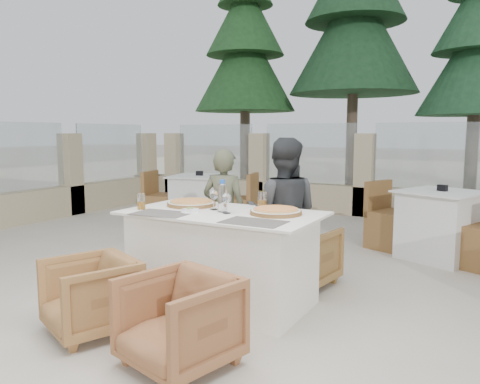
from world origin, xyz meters
The scene contains 26 objects.
ground centered at (0.00, 0.00, 0.00)m, with size 80.00×80.00×0.00m, color #BEB4A2.
sand_patch centered at (0.00, 14.00, 0.01)m, with size 30.00×16.00×0.01m, color #FBEFCD.
perimeter_wall_far centered at (0.00, 4.80, 0.80)m, with size 10.00×0.34×1.60m, color tan, non-canonical shape.
perimeter_wall_left centered at (-4.50, 1.50, 0.80)m, with size 0.34×7.00×1.60m, color tan, non-canonical shape.
pine_far_left centered at (-3.50, 7.00, 2.75)m, with size 2.42×2.42×5.50m, color #1F4820.
pine_mid_left centered at (-1.00, 7.50, 3.25)m, with size 2.86×2.86×6.50m, color #1B4122.
pine_centre centered at (1.50, 7.20, 2.50)m, with size 2.20×2.20×5.00m, color #214D2B.
dining_table centered at (0.04, 0.09, 0.39)m, with size 1.60×0.90×0.77m, color white, non-canonical shape.
placemat_near_left centered at (-0.34, -0.22, 0.77)m, with size 0.45×0.30×0.00m, color #625C54.
placemat_near_right centered at (0.47, -0.19, 0.77)m, with size 0.45×0.30×0.00m, color #5A544D.
pizza_left centered at (-0.37, 0.23, 0.80)m, with size 0.43×0.43×0.06m, color #D75A1D.
pizza_right centered at (0.47, 0.20, 0.80)m, with size 0.41×0.41×0.05m, color orange.
water_bottle centered at (0.04, 0.09, 0.90)m, with size 0.08×0.08×0.27m, color #A8C8DD.
wine_glass_centre centered at (-0.08, 0.14, 0.86)m, with size 0.08×0.08×0.18m, color white, non-canonical shape.
wine_glass_near centered at (0.11, 0.04, 0.86)m, with size 0.08×0.08×0.18m, color silver, non-canonical shape.
beer_glass_left centered at (-0.62, -0.14, 0.84)m, with size 0.07×0.07×0.13m, color orange.
beer_glass_right centered at (0.25, 0.38, 0.85)m, with size 0.08×0.08×0.15m, color #C57C1B.
olive_dish centered at (-0.17, -0.07, 0.79)m, with size 0.11×0.11×0.04m, color white, non-canonical shape.
armchair_far_left centered at (-0.44, 0.72, 0.31)m, with size 0.66×0.68×0.62m, color brown.
armchair_far_right centered at (0.43, 0.85, 0.28)m, with size 0.59×0.61×0.55m, color brown.
armchair_near_left centered at (-0.47, -0.87, 0.27)m, with size 0.58×0.59×0.54m, color #986737.
armchair_near_right centered at (0.36, -0.96, 0.28)m, with size 0.60×0.62×0.57m, color #965D36.
diner_left centered at (-0.33, 0.73, 0.63)m, with size 0.46×0.30×1.26m, color #53563E.
diner_right centered at (0.33, 0.66, 0.69)m, with size 0.67×0.52×1.37m, color #313336.
bg_table_a centered at (-1.95, 2.71, 0.39)m, with size 1.64×0.82×0.77m, color silver, non-canonical shape.
bg_table_b centered at (1.46, 2.44, 0.39)m, with size 1.64×0.82×0.77m, color white, non-canonical shape.
Camera 1 is at (2.00, -3.14, 1.41)m, focal length 35.00 mm.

